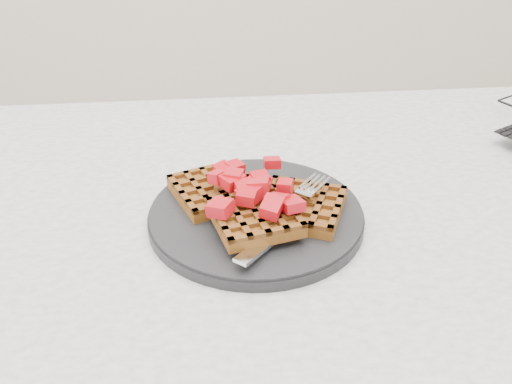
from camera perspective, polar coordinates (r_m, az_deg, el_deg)
table at (r=0.74m, az=9.74°, el=-10.67°), size 1.20×0.80×0.75m
plate at (r=0.66m, az=0.00°, el=-2.37°), size 0.25×0.25×0.02m
waffles at (r=0.64m, az=0.05°, el=-1.14°), size 0.21×0.19×0.03m
strawberry_pile at (r=0.63m, az=0.00°, el=1.08°), size 0.15×0.15×0.02m
fork at (r=0.62m, az=3.46°, el=-2.77°), size 0.13×0.15×0.02m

